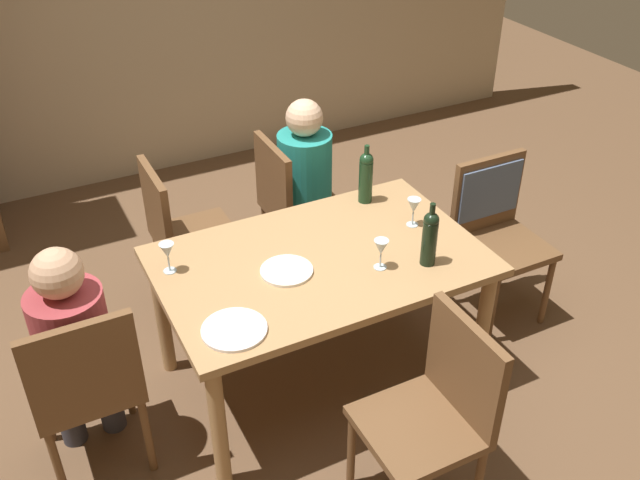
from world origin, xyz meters
TOP-DOWN VIEW (x-y plane):
  - ground_plane at (0.00, 0.00)m, footprint 10.00×10.00m
  - dining_table at (0.00, 0.00)m, footprint 1.51×0.96m
  - chair_left_end at (-1.13, -0.09)m, footprint 0.44×0.44m
  - chair_far_right at (0.25, 0.86)m, footprint 0.44×0.44m
  - chair_near at (0.09, -0.86)m, footprint 0.44×0.44m
  - chair_far_left at (-0.43, 0.86)m, footprint 0.44×0.44m
  - chair_right_end at (1.13, 0.12)m, footprint 0.44×0.46m
  - person_woman_host at (-1.13, 0.03)m, footprint 0.31×0.35m
  - person_man_bearded at (0.36, 0.86)m, footprint 0.36×0.31m
  - wine_bottle_tall_green at (0.42, -0.26)m, footprint 0.07×0.07m
  - wine_bottle_dark_red at (0.45, 0.36)m, footprint 0.07×0.07m
  - wine_glass_near_left at (0.54, 0.05)m, footprint 0.07×0.07m
  - wine_glass_centre at (0.21, -0.19)m, footprint 0.07×0.07m
  - wine_glass_near_right at (-0.65, 0.21)m, footprint 0.07×0.07m
  - dinner_plate_host at (-0.54, -0.30)m, footprint 0.27×0.27m
  - dinner_plate_guest_left at (-0.19, -0.03)m, footprint 0.24×0.24m

SIDE VIEW (x-z plane):
  - ground_plane at x=0.00m, z-range 0.00..0.00m
  - chair_left_end at x=-1.13m, z-range 0.07..0.99m
  - chair_far_right at x=0.25m, z-range 0.07..0.99m
  - chair_near at x=0.09m, z-range 0.07..0.99m
  - chair_far_left at x=-0.43m, z-range 0.07..0.99m
  - chair_right_end at x=1.13m, z-range 0.13..1.05m
  - dining_table at x=0.00m, z-range 0.28..1.03m
  - person_woman_host at x=-1.13m, z-range 0.09..1.23m
  - person_man_bearded at x=0.36m, z-range 0.09..1.24m
  - dinner_plate_host at x=-0.54m, z-range 0.75..0.76m
  - dinner_plate_guest_left at x=-0.19m, z-range 0.75..0.76m
  - wine_glass_near_left at x=0.54m, z-range 0.78..0.93m
  - wine_glass_centre at x=0.21m, z-range 0.78..0.93m
  - wine_glass_near_right at x=-0.65m, z-range 0.78..0.93m
  - wine_bottle_tall_green at x=0.42m, z-range 0.73..1.05m
  - wine_bottle_dark_red at x=0.45m, z-range 0.74..1.06m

